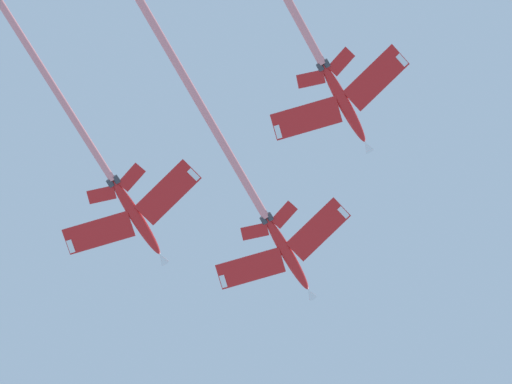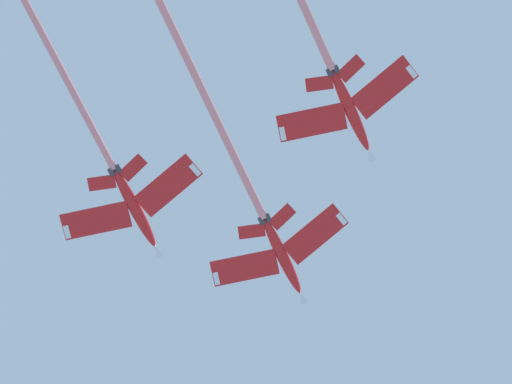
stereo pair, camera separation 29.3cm
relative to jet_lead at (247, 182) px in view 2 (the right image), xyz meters
The scene contains 3 objects.
jet_lead is the anchor object (origin of this frame).
jet_left_wing 18.81m from the jet_lead, 116.87° to the right, with size 25.94×40.97×13.17m.
jet_right_wing 20.65m from the jet_lead, 10.10° to the right, with size 25.96×40.68×11.52m.
Camera 2 is at (21.82, -25.33, 1.62)m, focal length 73.00 mm.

